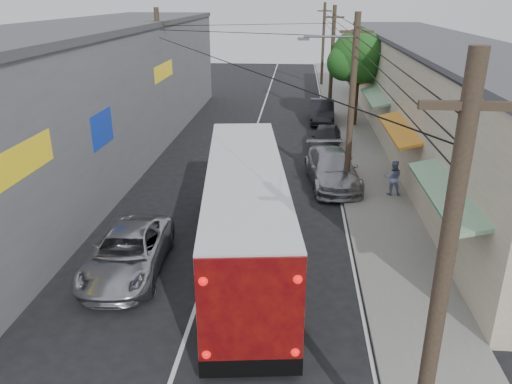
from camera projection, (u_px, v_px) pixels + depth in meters
sidewalk at (358, 149)px, 29.77m from camera, size 3.00×80.00×0.12m
building_right at (433, 92)px, 30.14m from camera, size 7.09×40.00×6.25m
building_left at (94, 91)px, 27.76m from camera, size 7.20×36.00×7.25m
utility_poles at (303, 79)px, 28.84m from camera, size 11.80×45.28×8.00m
street_tree at (359, 58)px, 33.62m from camera, size 4.40×4.00×6.60m
coach_bus at (245, 213)px, 16.84m from camera, size 3.91×12.12×3.43m
jeepney at (128, 253)px, 16.44m from camera, size 2.66×5.26×1.43m
parked_suv at (332, 169)px, 24.12m from camera, size 2.84×5.71×1.59m
parked_car_mid at (326, 138)px, 29.68m from camera, size 2.11×4.34×1.43m
parked_car_far at (322, 111)px, 36.14m from camera, size 1.77×4.83×1.58m
pedestrian_near at (347, 159)px, 25.09m from camera, size 0.59×0.39×1.59m
pedestrian_far at (393, 178)px, 22.57m from camera, size 0.82×0.66×1.62m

